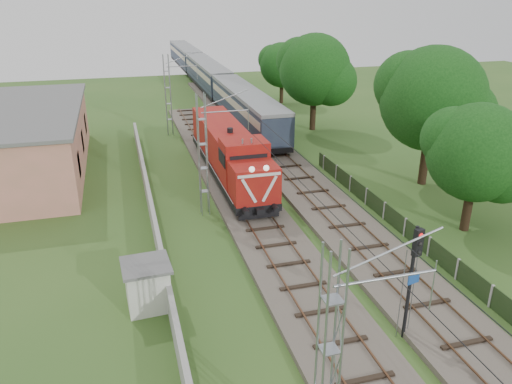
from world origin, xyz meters
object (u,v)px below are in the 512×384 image
object	(u,v)px
locomotive	(229,151)
relay_hut	(148,285)
coach_rake	(207,73)
signal_post	(414,264)

from	to	relation	value
locomotive	relay_hut	xyz separation A→B (m)	(-7.40, -15.50, -1.12)
coach_rake	signal_post	bearing A→B (deg)	-92.06
locomotive	coach_rake	xyz separation A→B (m)	(5.00, 36.54, 0.23)
locomotive	signal_post	world-z (taller)	signal_post
locomotive	coach_rake	distance (m)	36.88
locomotive	relay_hut	bearing A→B (deg)	-115.52
coach_rake	relay_hut	distance (m)	53.52
locomotive	relay_hut	world-z (taller)	locomotive
coach_rake	relay_hut	size ratio (longest dim) A/B	28.86
signal_post	locomotive	bearing A→B (deg)	98.02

